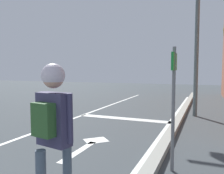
% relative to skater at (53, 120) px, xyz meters
% --- Properties ---
extents(lane_line_center, '(0.12, 20.00, 0.01)m').
position_rel_skater_xyz_m(lane_line_center, '(-2.89, 3.64, -1.20)').
color(lane_line_center, silver).
rests_on(lane_line_center, ground).
extents(lane_line_curbside, '(0.12, 20.00, 0.01)m').
position_rel_skater_xyz_m(lane_line_curbside, '(0.47, 3.64, -1.20)').
color(lane_line_curbside, silver).
rests_on(lane_line_curbside, ground).
extents(stop_bar, '(3.51, 0.40, 0.01)m').
position_rel_skater_xyz_m(stop_bar, '(-1.14, 5.70, -1.20)').
color(stop_bar, silver).
rests_on(stop_bar, ground).
extents(lane_arrow_stem, '(0.16, 1.40, 0.01)m').
position_rel_skater_xyz_m(lane_arrow_stem, '(-0.96, 2.13, -1.20)').
color(lane_arrow_stem, silver).
rests_on(lane_arrow_stem, ground).
extents(lane_arrow_head, '(0.71, 0.71, 0.01)m').
position_rel_skater_xyz_m(lane_arrow_head, '(-0.96, 2.98, -1.20)').
color(lane_arrow_head, silver).
rests_on(lane_arrow_head, ground).
extents(curb_strip, '(0.24, 24.00, 0.14)m').
position_rel_skater_xyz_m(curb_strip, '(0.72, 3.64, -1.14)').
color(curb_strip, '#9A9D93').
rests_on(curb_strip, ground).
extents(skater, '(0.48, 0.64, 1.76)m').
position_rel_skater_xyz_m(skater, '(0.00, 0.00, 0.00)').
color(skater, '#465566').
rests_on(skater, skateboard).
extents(traffic_signal_mast, '(4.06, 0.34, 5.84)m').
position_rel_skater_xyz_m(traffic_signal_mast, '(0.08, 7.20, 3.00)').
color(traffic_signal_mast, slate).
rests_on(traffic_signal_mast, ground).
extents(street_sign_post, '(0.06, 0.44, 2.16)m').
position_rel_skater_xyz_m(street_sign_post, '(1.05, 1.93, 0.21)').
color(street_sign_post, slate).
rests_on(street_sign_post, ground).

